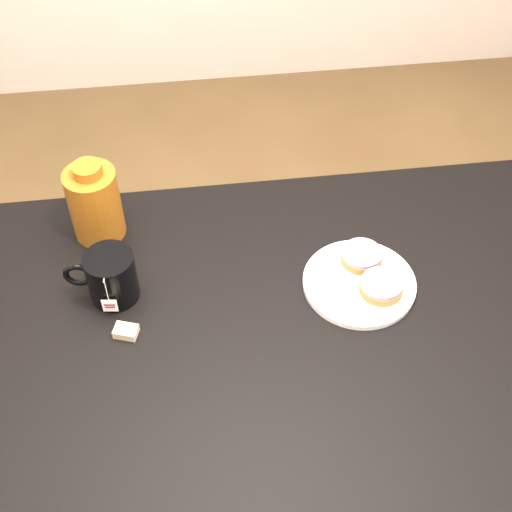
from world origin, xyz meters
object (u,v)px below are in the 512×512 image
(bagel_back, at_px, (362,256))
(mug, at_px, (110,276))
(table, at_px, (265,361))
(teabag_pouch, at_px, (126,331))
(bagel_package, at_px, (95,203))
(bagel_front, at_px, (381,286))
(plate, at_px, (359,282))

(bagel_back, distance_m, mug, 0.52)
(table, relative_size, teabag_pouch, 31.11)
(table, bearing_deg, teabag_pouch, 171.21)
(mug, distance_m, bagel_package, 0.19)
(table, height_order, bagel_back, bagel_back)
(bagel_front, bearing_deg, bagel_back, 104.09)
(table, bearing_deg, bagel_package, 134.30)
(table, height_order, plate, plate)
(bagel_front, distance_m, mug, 0.54)
(plate, bearing_deg, bagel_front, -38.31)
(plate, bearing_deg, bagel_package, 157.20)
(table, distance_m, plate, 0.25)
(bagel_back, height_order, teabag_pouch, bagel_back)
(bagel_front, bearing_deg, bagel_package, 156.04)
(plate, bearing_deg, table, -153.19)
(bagel_front, height_order, mug, mug)
(bagel_back, height_order, bagel_package, bagel_package)
(plate, distance_m, bagel_package, 0.58)
(plate, distance_m, mug, 0.51)
(bagel_back, xyz_separation_m, bagel_front, (0.02, -0.09, 0.00))
(plate, xyz_separation_m, bagel_back, (0.02, 0.06, 0.02))
(table, xyz_separation_m, teabag_pouch, (-0.27, 0.04, 0.09))
(table, distance_m, bagel_front, 0.28)
(teabag_pouch, height_order, bagel_package, bagel_package)
(table, relative_size, plate, 6.01)
(table, distance_m, bagel_package, 0.49)
(bagel_front, relative_size, bagel_package, 0.61)
(mug, relative_size, bagel_package, 0.80)
(bagel_back, bearing_deg, teabag_pouch, -166.27)
(bagel_front, relative_size, teabag_pouch, 2.59)
(bagel_package, bearing_deg, mug, -80.63)
(bagel_package, bearing_deg, bagel_front, -23.96)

